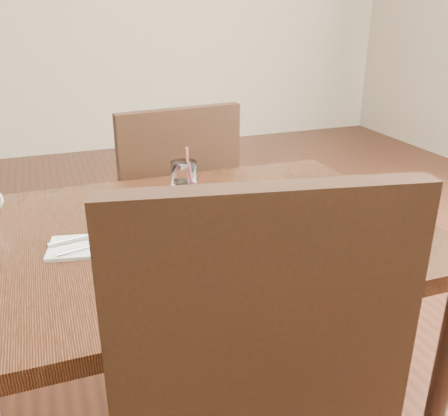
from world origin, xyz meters
name	(u,v)px	position (x,y,z in m)	size (l,w,h in m)	color
table	(179,258)	(0.00, 0.00, 0.67)	(1.20, 0.80, 0.75)	black
chair_far	(172,211)	(0.14, 0.62, 0.53)	(0.48, 0.48, 0.94)	black
fries_plate	(224,231)	(0.09, -0.07, 0.76)	(0.35, 0.32, 0.02)	white
loaded_fries	(224,212)	(0.09, -0.07, 0.81)	(0.25, 0.20, 0.07)	gold
napkin	(89,246)	(-0.21, -0.03, 0.75)	(0.18, 0.11, 0.01)	silver
cutlery	(88,242)	(-0.21, -0.02, 0.76)	(0.21, 0.12, 0.01)	silver
water_glass	(185,185)	(0.07, 0.17, 0.80)	(0.07, 0.07, 0.15)	white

